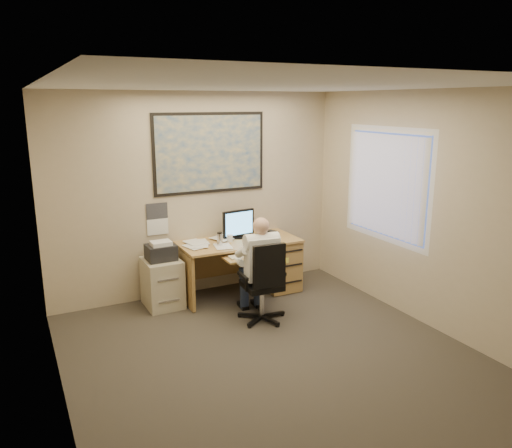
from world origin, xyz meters
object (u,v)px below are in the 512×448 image
office_chair (264,298)px  person (261,269)px  desk (260,259)px  filing_cabinet (162,278)px

office_chair → person: size_ratio=0.79×
desk → filing_cabinet: 1.39m
desk → office_chair: (-0.44, -0.95, -0.15)m
filing_cabinet → person: size_ratio=0.69×
office_chair → person: (-0.00, 0.08, 0.34)m
office_chair → person: person is taller
filing_cabinet → person: person is taller
person → office_chair: bearing=-81.4°
desk → filing_cabinet: desk is taller
desk → person: person is taller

